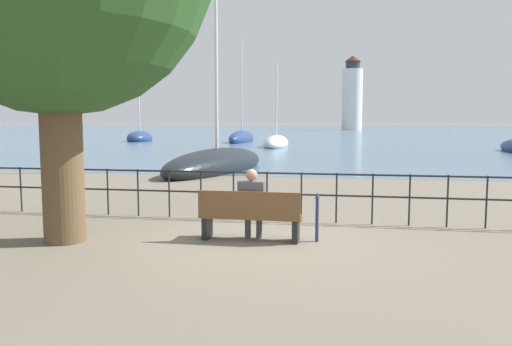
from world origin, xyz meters
TOP-DOWN VIEW (x-y plane):
  - ground_plane at (0.00, 0.00)m, footprint 1000.00×1000.00m
  - harbor_water at (0.00, 160.17)m, footprint 600.00×300.00m
  - park_bench at (0.00, -0.06)m, footprint 1.81×0.45m
  - seated_person_left at (0.02, 0.01)m, footprint 0.46×0.35m
  - promenade_railing at (-0.00, 1.78)m, footprint 13.17×0.04m
  - closed_umbrella at (1.17, 0.09)m, footprint 0.09×0.09m
  - sailboat_1 at (-20.54, 42.20)m, footprint 3.28×5.42m
  - sailboat_2 at (-3.83, 11.98)m, footprint 3.68×8.80m
  - sailboat_3 at (-9.15, 41.67)m, footprint 1.88×8.70m
  - sailboat_4 at (-4.27, 32.71)m, footprint 2.09×7.07m
  - harbor_lighthouse at (2.36, 117.23)m, footprint 4.93×4.93m

SIDE VIEW (x-z plane):
  - ground_plane at x=0.00m, z-range 0.00..0.00m
  - harbor_water at x=0.00m, z-range 0.00..0.01m
  - sailboat_4 at x=-4.27m, z-range -3.36..3.97m
  - sailboat_2 at x=-3.83m, z-range -5.89..6.54m
  - sailboat_1 at x=-20.54m, z-range -3.32..3.99m
  - sailboat_3 at x=-9.15m, z-range -5.10..5.85m
  - park_bench at x=0.00m, z-range -0.02..0.88m
  - closed_umbrella at x=1.17m, z-range 0.05..0.93m
  - promenade_railing at x=0.00m, z-range 0.17..1.22m
  - seated_person_left at x=0.02m, z-range 0.06..1.33m
  - harbor_lighthouse at x=2.36m, z-range -0.63..17.48m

